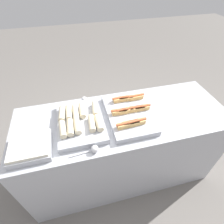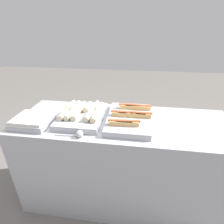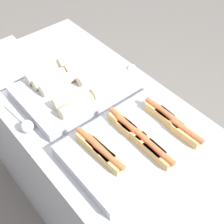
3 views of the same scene
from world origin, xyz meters
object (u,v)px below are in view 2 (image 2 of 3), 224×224
tray_side_front (32,121)px  serving_spoon_near (78,134)px  tray_wraps (82,114)px  tray_hotdogs (129,118)px  serving_spoon_far (96,103)px

tray_side_front → serving_spoon_near: (0.44, -0.12, -0.01)m
tray_wraps → serving_spoon_near: (0.06, -0.29, -0.01)m
tray_wraps → tray_hotdogs: bearing=-0.0°
tray_hotdogs → tray_wraps: (-0.42, 0.00, 0.00)m
tray_side_front → serving_spoon_near: bearing=-15.8°
serving_spoon_near → serving_spoon_far: same height
serving_spoon_near → serving_spoon_far: bearing=89.8°
tray_side_front → tray_wraps: bearing=24.0°
tray_hotdogs → tray_side_front: bearing=-168.1°
tray_hotdogs → tray_side_front: tray_hotdogs is taller
tray_side_front → serving_spoon_near: tray_side_front is taller
serving_spoon_near → tray_side_front: bearing=164.2°
tray_wraps → serving_spoon_near: bearing=-78.3°
serving_spoon_far → tray_wraps: bearing=-102.2°
tray_hotdogs → tray_wraps: bearing=180.0°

